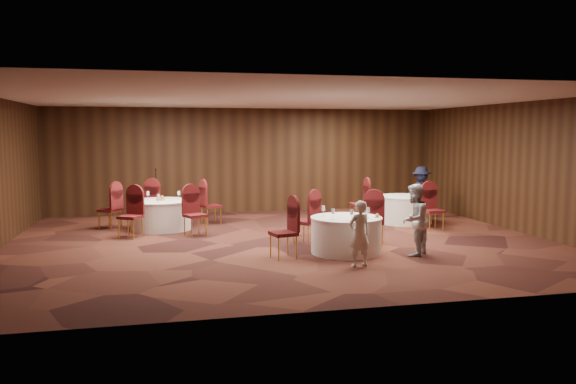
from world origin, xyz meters
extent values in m
plane|color=black|center=(0.00, 0.00, 0.00)|extent=(12.00, 12.00, 0.00)
plane|color=silver|center=(0.00, 0.00, 3.20)|extent=(12.00, 12.00, 0.00)
plane|color=black|center=(0.00, 5.00, 1.60)|extent=(12.00, 0.00, 12.00)
plane|color=black|center=(0.00, -5.00, 1.60)|extent=(12.00, 0.00, 12.00)
plane|color=black|center=(6.00, 0.00, 1.60)|extent=(0.00, 10.00, 10.00)
cylinder|color=white|center=(1.04, -1.47, 0.36)|extent=(1.42, 1.42, 0.72)
cylinder|color=white|center=(1.04, -1.47, 0.72)|extent=(1.45, 1.45, 0.03)
cylinder|color=white|center=(-2.64, 2.27, 0.36)|extent=(1.54, 1.54, 0.72)
cylinder|color=white|center=(-2.64, 2.27, 0.72)|extent=(1.57, 1.57, 0.03)
cylinder|color=white|center=(3.85, 1.84, 0.36)|extent=(1.43, 1.43, 0.72)
cylinder|color=white|center=(3.85, 1.84, 0.72)|extent=(1.46, 1.46, 0.03)
cylinder|color=silver|center=(0.62, -1.24, 0.74)|extent=(0.06, 0.06, 0.01)
cylinder|color=silver|center=(0.62, -1.24, 0.80)|extent=(0.01, 0.01, 0.11)
cone|color=silver|center=(0.62, -1.24, 0.91)|extent=(0.08, 0.08, 0.10)
cylinder|color=silver|center=(0.99, -1.93, 0.74)|extent=(0.06, 0.06, 0.01)
cylinder|color=silver|center=(0.99, -1.93, 0.80)|extent=(0.01, 0.01, 0.11)
cone|color=silver|center=(0.99, -1.93, 0.91)|extent=(0.08, 0.08, 0.10)
cylinder|color=silver|center=(0.68, -1.72, 0.74)|extent=(0.06, 0.06, 0.01)
cylinder|color=silver|center=(0.68, -1.72, 0.80)|extent=(0.01, 0.01, 0.11)
cone|color=silver|center=(0.68, -1.72, 0.91)|extent=(0.08, 0.08, 0.10)
cylinder|color=silver|center=(1.41, -1.71, 0.74)|extent=(0.06, 0.06, 0.01)
cylinder|color=silver|center=(1.41, -1.71, 0.80)|extent=(0.01, 0.01, 0.11)
cone|color=silver|center=(1.41, -1.71, 0.91)|extent=(0.08, 0.08, 0.10)
cylinder|color=white|center=(1.02, -2.00, 0.75)|extent=(0.15, 0.15, 0.01)
sphere|color=#9E6B33|center=(1.02, -2.00, 0.79)|extent=(0.08, 0.08, 0.08)
cylinder|color=white|center=(1.62, -1.69, 0.75)|extent=(0.15, 0.15, 0.01)
sphere|color=#9E6B33|center=(1.62, -1.69, 0.79)|extent=(0.08, 0.08, 0.08)
cylinder|color=white|center=(1.58, -1.07, 0.75)|extent=(0.15, 0.15, 0.01)
sphere|color=#9E6B33|center=(1.58, -1.07, 0.79)|extent=(0.08, 0.08, 0.08)
cylinder|color=silver|center=(-2.18, 2.41, 0.74)|extent=(0.06, 0.06, 0.01)
cylinder|color=silver|center=(-2.18, 2.41, 0.80)|extent=(0.01, 0.01, 0.11)
cone|color=silver|center=(-2.18, 2.41, 0.91)|extent=(0.08, 0.08, 0.10)
cylinder|color=silver|center=(-2.96, 2.52, 0.74)|extent=(0.06, 0.06, 0.01)
cylinder|color=silver|center=(-2.96, 2.52, 0.80)|extent=(0.01, 0.01, 0.11)
cone|color=silver|center=(-2.96, 2.52, 0.91)|extent=(0.08, 0.08, 0.10)
cylinder|color=silver|center=(-2.69, 1.78, 0.74)|extent=(0.06, 0.06, 0.01)
cylinder|color=silver|center=(-2.69, 1.78, 0.80)|extent=(0.01, 0.01, 0.11)
cone|color=silver|center=(-2.69, 1.78, 0.91)|extent=(0.08, 0.08, 0.10)
cylinder|color=olive|center=(-2.64, 2.27, 0.77)|extent=(0.22, 0.22, 0.06)
sphere|color=#9E6B33|center=(-2.67, 2.29, 0.83)|extent=(0.07, 0.07, 0.07)
sphere|color=#9E6B33|center=(-2.60, 2.25, 0.83)|extent=(0.07, 0.07, 0.07)
cylinder|color=silver|center=(4.05, 1.54, 0.74)|extent=(0.06, 0.06, 0.01)
cylinder|color=silver|center=(4.05, 1.54, 0.80)|extent=(0.01, 0.01, 0.11)
cone|color=silver|center=(4.05, 1.54, 0.91)|extent=(0.08, 0.08, 0.10)
cylinder|color=black|center=(-2.76, 3.78, 0.01)|extent=(0.24, 0.24, 0.02)
cylinder|color=black|center=(-2.76, 3.78, 0.74)|extent=(0.02, 0.02, 1.45)
cylinder|color=black|center=(-2.76, 3.83, 1.44)|extent=(0.04, 0.12, 0.04)
imported|color=silver|center=(0.89, -2.65, 0.61)|extent=(0.50, 0.38, 1.22)
imported|color=silver|center=(2.28, -1.99, 0.72)|extent=(0.88, 0.88, 1.44)
imported|color=black|center=(4.71, 2.66, 0.74)|extent=(1.07, 1.06, 1.48)
camera|label=1|loc=(-2.62, -12.21, 2.44)|focal=35.00mm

